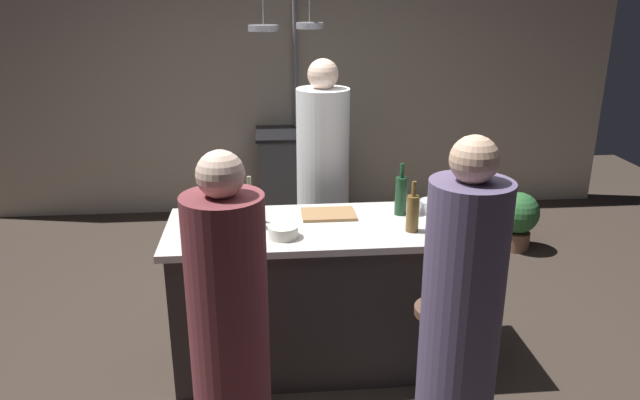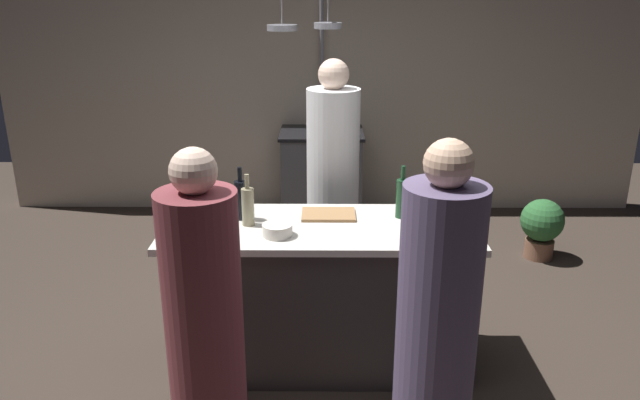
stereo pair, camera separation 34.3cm
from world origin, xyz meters
name	(u,v)px [view 1 (the left image)]	position (x,y,z in m)	size (l,w,h in m)	color
ground_plane	(322,358)	(0.00, 0.00, 0.00)	(9.00, 9.00, 0.00)	#382D26
back_wall	(295,82)	(0.00, 2.85, 1.30)	(6.40, 0.16, 2.60)	#BCAD99
kitchen_island	(322,294)	(0.00, 0.00, 0.45)	(1.80, 0.72, 0.90)	#332D2B
stove_range	(298,176)	(0.00, 2.45, 0.45)	(0.80, 0.64, 0.89)	#47474C
chef	(323,192)	(0.09, 0.86, 0.81)	(0.37, 0.37, 1.75)	white
bar_stool_left	(226,371)	(-0.54, -0.62, 0.38)	(0.28, 0.28, 0.68)	#4C4C51
guest_left	(230,345)	(-0.49, -0.97, 0.75)	(0.34, 0.34, 1.61)	brown
bar_stool_right	(437,359)	(0.54, -0.62, 0.38)	(0.28, 0.28, 0.68)	#4C4C51
guest_right	(459,333)	(0.51, -1.00, 0.77)	(0.35, 0.35, 1.65)	#594C6B
overhead_pot_rack	(292,59)	(-0.06, 2.09, 1.61)	(0.57, 1.32, 2.17)	gray
potted_plant	(518,217)	(1.87, 1.53, 0.30)	(0.36, 0.36, 0.52)	brown
cutting_board	(328,214)	(0.05, 0.15, 0.91)	(0.32, 0.22, 0.02)	#997047
pepper_mill	(212,211)	(-0.63, 0.00, 1.01)	(0.05, 0.05, 0.21)	#382319
wine_bottle_dark	(241,202)	(-0.46, 0.10, 1.02)	(0.07, 0.07, 0.32)	black
wine_bottle_amber	(413,213)	(0.49, -0.14, 1.01)	(0.07, 0.07, 0.29)	brown
wine_bottle_red	(205,203)	(-0.68, 0.13, 1.01)	(0.07, 0.07, 0.29)	#143319
wine_bottle_white	(250,208)	(-0.41, 0.00, 1.02)	(0.07, 0.07, 0.30)	gray
wine_bottle_green	(401,195)	(0.48, 0.13, 1.02)	(0.07, 0.07, 0.32)	#193D23
wine_glass_near_left_guest	(197,220)	(-0.70, -0.14, 1.01)	(0.07, 0.07, 0.15)	silver
wine_glass_near_right_guest	(447,207)	(0.72, -0.05, 1.01)	(0.07, 0.07, 0.15)	silver
mixing_bowl_steel	(432,206)	(0.69, 0.15, 0.94)	(0.16, 0.16, 0.08)	#B7B7BC
mixing_bowl_ceramic	(283,232)	(-0.23, -0.16, 0.93)	(0.17, 0.17, 0.07)	silver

